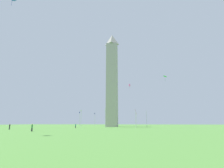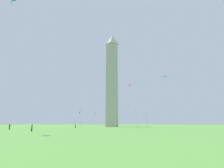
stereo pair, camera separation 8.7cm
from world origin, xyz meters
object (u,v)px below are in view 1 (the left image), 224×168
person_green_shirt (32,128)px  flagpole_se (137,119)px  person_red_shirt (32,127)px  obelisk_monument (112,78)px  flagpole_nw (81,118)px  flagpole_n (105,117)px  flagpole_w (80,118)px  kite_green_diamond (165,77)px  flagpole_e (147,118)px  kite_pink_box (129,85)px  flagpole_ne (135,117)px  flagpole_sw (95,119)px  person_teal_shirt (76,126)px  flagpole_s (117,119)px  person_black_shirt (10,127)px

person_green_shirt → flagpole_se: bearing=2.2°
person_red_shirt → obelisk_monument: bearing=-33.0°
flagpole_nw → flagpole_n: bearing=67.5°
flagpole_w → kite_green_diamond: bearing=74.3°
obelisk_monument → person_red_shirt: (39.36, -15.39, -23.17)m
flagpole_e → flagpole_nw: same height
person_green_shirt → kite_pink_box: (-33.20, 20.00, 16.22)m
flagpole_n → kite_green_diamond: bearing=101.5°
flagpole_n → flagpole_ne: 12.46m
obelisk_monument → flagpole_e: obelisk_monument is taller
flagpole_ne → person_green_shirt: 41.52m
person_green_shirt → kite_pink_box: bearing=-8.1°
flagpole_ne → flagpole_sw: 32.57m
flagpole_se → flagpole_sw: (-0.00, -23.03, 0.00)m
flagpole_n → flagpole_w: bearing=-135.0°
flagpole_w → person_teal_shirt: (21.81, 6.47, -3.23)m
flagpole_s → person_green_shirt: (62.87, -10.49, -3.19)m
obelisk_monument → flagpole_w: obelisk_monument is taller
flagpole_ne → person_green_shirt: bearing=-32.1°
flagpole_e → person_teal_shirt: 34.17m
flagpole_w → flagpole_e: bearing=90.0°
obelisk_monument → person_red_shirt: size_ratio=30.03×
person_black_shirt → flagpole_ne: bearing=-24.7°
obelisk_monument → person_black_shirt: bearing=-31.3°
flagpole_nw → flagpole_e: bearing=112.5°
flagpole_sw → person_red_shirt: (50.81, -3.87, -3.25)m
flagpole_e → flagpole_ne: bearing=-22.5°
flagpole_s → person_black_shirt: 59.14m
flagpole_se → flagpole_nw: 32.57m
flagpole_ne → person_green_shirt: (35.07, -22.00, -3.19)m
kite_pink_box → person_black_shirt: bearing=-52.9°
person_black_shirt → flagpole_sw: bearing=14.7°
flagpole_s → flagpole_sw: (4.77, -11.52, 0.00)m
obelisk_monument → person_black_shirt: 50.24m
person_red_shirt → flagpole_se: bearing=-39.5°
flagpole_s → person_red_shirt: flagpole_s is taller
flagpole_n → flagpole_e: bearing=135.0°
flagpole_w → person_green_shirt: bearing=7.1°
flagpole_sw → obelisk_monument: bearing=45.2°
flagpole_sw → kite_pink_box: bearing=40.2°
person_black_shirt → kite_green_diamond: bearing=-32.7°
flagpole_e → kite_green_diamond: (11.34, 7.89, 16.60)m
person_black_shirt → person_red_shirt: (1.26, 7.76, -0.01)m
person_black_shirt → person_red_shirt: size_ratio=1.01×
flagpole_ne → flagpole_sw: same height
kite_green_diamond → person_black_shirt: bearing=-60.6°
flagpole_ne → flagpole_sw: (-23.03, -23.03, 0.00)m
flagpole_e → flagpole_se: size_ratio=1.00×
flagpole_se → flagpole_sw: bearing=-90.0°
person_teal_shirt → kite_pink_box: 26.63m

